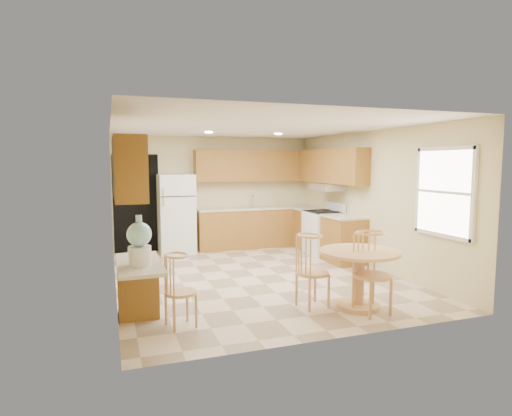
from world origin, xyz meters
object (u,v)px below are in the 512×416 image
object	(u,v)px
chair_table_a	(316,265)
chair_table_b	(377,267)
chair_desk	(182,285)
dining_table	(359,271)
water_crock	(139,243)
refrigerator	(176,214)
stove	(323,232)

from	to	relation	value
chair_table_a	chair_table_b	world-z (taller)	chair_table_b
chair_table_a	chair_desk	distance (m)	1.77
dining_table	water_crock	world-z (taller)	water_crock
refrigerator	chair_desk	distance (m)	4.37
dining_table	chair_table_b	bearing A→B (deg)	-81.29
chair_table_b	water_crock	distance (m)	2.88
dining_table	chair_table_b	size ratio (longest dim) A/B	1.01
dining_table	chair_table_b	distance (m)	0.35
chair_table_a	water_crock	size ratio (longest dim) A/B	1.70
refrigerator	stove	world-z (taller)	refrigerator
chair_desk	water_crock	xyz separation A→B (m)	(-0.45, 0.07, 0.51)
stove	refrigerator	bearing A→B (deg)	157.01
dining_table	chair_desk	bearing A→B (deg)	178.55
dining_table	chair_table_a	size ratio (longest dim) A/B	1.08
dining_table	chair_desk	size ratio (longest dim) A/B	1.23
refrigerator	water_crock	bearing A→B (deg)	-103.90
refrigerator	chair_table_a	distance (m)	4.38
refrigerator	chair_table_a	size ratio (longest dim) A/B	1.73
chair_table_b	water_crock	world-z (taller)	water_crock
stove	water_crock	bearing A→B (deg)	-142.40
chair_table_a	dining_table	bearing A→B (deg)	65.23
stove	dining_table	bearing A→B (deg)	-110.13
chair_table_a	water_crock	distance (m)	2.26
chair_table_a	chair_table_b	xyz separation A→B (m)	(0.60, -0.48, 0.04)
chair_table_a	chair_table_b	distance (m)	0.77
chair_table_a	stove	bearing A→B (deg)	141.54
chair_table_a	chair_desk	size ratio (longest dim) A/B	1.13
refrigerator	water_crock	world-z (taller)	refrigerator
chair_table_b	water_crock	bearing A→B (deg)	-16.19
refrigerator	chair_table_b	size ratio (longest dim) A/B	1.62
stove	chair_table_a	bearing A→B (deg)	-119.66
refrigerator	dining_table	distance (m)	4.71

